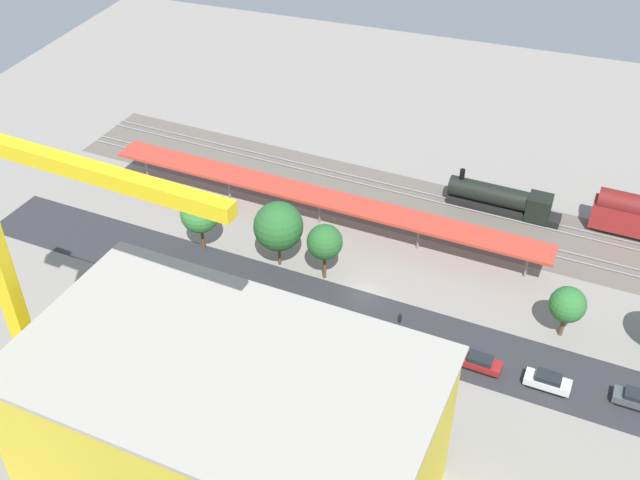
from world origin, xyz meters
TOP-DOWN VIEW (x-y plane):
  - ground_plane at (0.00, 0.00)m, footprint 160.88×160.88m
  - rail_bed at (0.00, -20.31)m, footprint 101.30×21.30m
  - street_asphalt at (0.00, 3.74)m, footprint 100.94×16.81m
  - track_rails at (0.00, -20.31)m, footprint 100.25×14.90m
  - platform_canopy_near at (9.94, -12.23)m, footprint 61.07×8.81m
  - locomotive at (-12.76, -23.06)m, footprint 15.45×3.88m
  - parked_car_0 at (-30.63, 6.56)m, footprint 4.70×2.15m
  - parked_car_1 at (-21.96, 7.17)m, footprint 4.79×2.14m
  - parked_car_2 at (-14.91, 6.84)m, footprint 4.75×2.17m
  - parked_car_3 at (-7.46, 7.58)m, footprint 4.89×2.13m
  - parked_car_4 at (-0.13, 7.31)m, footprint 4.51×2.38m
  - construction_building at (2.95, 29.08)m, footprint 34.49×21.36m
  - construction_roof_slab at (2.95, 29.08)m, footprint 35.14×22.00m
  - tower_crane at (21.11, 28.11)m, footprint 29.33×4.85m
  - box_truck_0 at (11.56, 13.12)m, footprint 10.07×2.65m
  - street_tree_0 at (11.57, -2.21)m, footprint 6.06×6.06m
  - street_tree_1 at (5.48, -1.67)m, footprint 4.28×4.28m
  - street_tree_3 at (21.80, -1.65)m, footprint 4.84×4.84m
  - street_tree_4 at (-22.49, -1.25)m, footprint 4.03×4.03m
  - traffic_light at (-6.24, 8.23)m, footprint 0.50×0.36m

SIDE VIEW (x-z plane):
  - ground_plane at x=0.00m, z-range 0.00..0.00m
  - rail_bed at x=0.00m, z-range 0.00..0.01m
  - street_asphalt at x=0.00m, z-range 0.00..0.01m
  - track_rails at x=0.00m, z-range 0.12..0.24m
  - parked_car_2 at x=-14.91m, z-range -0.09..1.53m
  - parked_car_0 at x=-30.63m, z-range -0.09..1.55m
  - parked_car_1 at x=-21.96m, z-range -0.09..1.62m
  - parked_car_3 at x=-7.46m, z-range -0.10..1.66m
  - parked_car_4 at x=-0.13m, z-range -0.09..1.66m
  - box_truck_0 at x=11.56m, z-range 0.01..3.17m
  - locomotive at x=-12.76m, z-range -0.73..4.39m
  - traffic_light at x=-6.24m, z-range 1.02..7.07m
  - platform_canopy_near at x=9.94m, z-range 1.91..6.20m
  - street_tree_4 at x=-22.49m, z-range 1.17..7.62m
  - street_tree_1 at x=5.48m, z-range 1.60..9.15m
  - street_tree_3 at x=21.80m, z-range 1.55..9.52m
  - street_tree_0 at x=11.57m, z-range 1.38..10.22m
  - construction_building at x=2.95m, z-range 0.00..15.78m
  - construction_roof_slab at x=2.95m, z-range 15.78..16.18m
  - tower_crane at x=21.11m, z-range 3.57..36.48m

